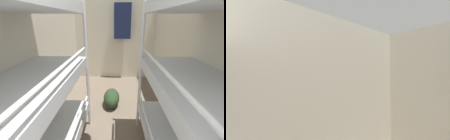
{
  "view_description": "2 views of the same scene",
  "coord_description": "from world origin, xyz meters",
  "views": [
    {
      "loc": [
        0.04,
        0.37,
        1.63
      ],
      "look_at": [
        -0.03,
        2.55,
        0.9
      ],
      "focal_mm": 24.0,
      "sensor_mm": 36.0,
      "label": 1
    },
    {
      "loc": [
        0.16,
        2.44,
        1.66
      ],
      "look_at": [
        -0.66,
        3.15,
        1.69
      ],
      "focal_mm": 24.0,
      "sensor_mm": 36.0,
      "label": 2
    }
  ],
  "objects": []
}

